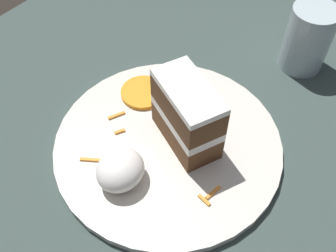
{
  "coord_description": "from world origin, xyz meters",
  "views": [
    {
      "loc": [
        0.25,
        0.17,
        0.46
      ],
      "look_at": [
        0.01,
        -0.01,
        0.07
      ],
      "focal_mm": 42.0,
      "sensor_mm": 36.0,
      "label": 1
    }
  ],
  "objects_px": {
    "cake_slice": "(188,115)",
    "orange_garnish": "(143,93)",
    "plate": "(168,144)",
    "drinking_glass": "(306,42)",
    "cream_dollop": "(120,170)"
  },
  "relations": [
    {
      "from": "cake_slice",
      "to": "cream_dollop",
      "type": "height_order",
      "value": "cake_slice"
    },
    {
      "from": "cream_dollop",
      "to": "orange_garnish",
      "type": "height_order",
      "value": "cream_dollop"
    },
    {
      "from": "drinking_glass",
      "to": "plate",
      "type": "bearing_deg",
      "value": -14.14
    },
    {
      "from": "plate",
      "to": "drinking_glass",
      "type": "distance_m",
      "value": 0.27
    },
    {
      "from": "cream_dollop",
      "to": "drinking_glass",
      "type": "distance_m",
      "value": 0.34
    },
    {
      "from": "cake_slice",
      "to": "plate",
      "type": "bearing_deg",
      "value": 166.19
    },
    {
      "from": "cake_slice",
      "to": "orange_garnish",
      "type": "relative_size",
      "value": 1.75
    },
    {
      "from": "plate",
      "to": "cream_dollop",
      "type": "xyz_separation_m",
      "value": [
        0.08,
        -0.01,
        0.03
      ]
    },
    {
      "from": "cream_dollop",
      "to": "drinking_glass",
      "type": "bearing_deg",
      "value": 167.49
    },
    {
      "from": "plate",
      "to": "drinking_glass",
      "type": "relative_size",
      "value": 2.95
    },
    {
      "from": "cake_slice",
      "to": "orange_garnish",
      "type": "bearing_deg",
      "value": 100.0
    },
    {
      "from": "plate",
      "to": "orange_garnish",
      "type": "height_order",
      "value": "orange_garnish"
    },
    {
      "from": "plate",
      "to": "cake_slice",
      "type": "relative_size",
      "value": 2.69
    },
    {
      "from": "plate",
      "to": "cake_slice",
      "type": "height_order",
      "value": "cake_slice"
    },
    {
      "from": "cake_slice",
      "to": "cream_dollop",
      "type": "bearing_deg",
      "value": -169.85
    }
  ]
}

